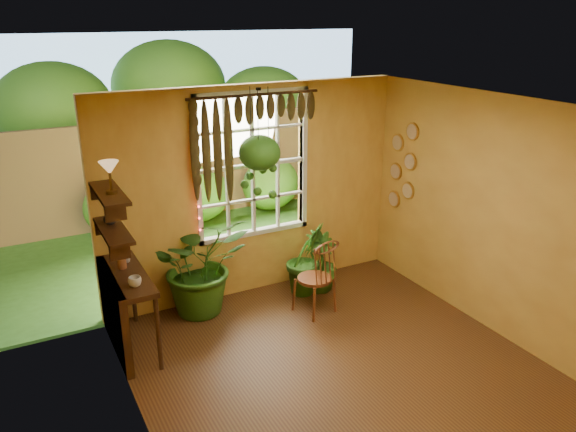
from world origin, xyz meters
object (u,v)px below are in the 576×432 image
Objects in this scene: windsor_chair at (316,288)px; potted_plant_mid at (306,258)px; potted_plant_left at (201,263)px; hanging_basket at (260,156)px; counter_ledge at (119,305)px.

potted_plant_mid is (0.15, 0.52, 0.16)m from windsor_chair.
potted_plant_left reaches higher than windsor_chair.
windsor_chair is 0.89× the size of potted_plant_left.
hanging_basket reaches higher than windsor_chair.
potted_plant_mid is 1.54m from hanging_basket.
hanging_basket is (-0.45, 0.61, 1.58)m from windsor_chair.
windsor_chair is at bearing -105.91° from potted_plant_mid.
counter_ledge is 0.91× the size of hanging_basket.
potted_plant_left reaches higher than counter_ledge.
potted_plant_left is at bearing 172.77° from potted_plant_mid.
windsor_chair reaches higher than counter_ledge.
windsor_chair is at bearing -6.82° from counter_ledge.
potted_plant_left is at bearing 136.44° from windsor_chair.
hanging_basket is (1.85, 0.33, 1.35)m from counter_ledge.
potted_plant_left is at bearing 173.56° from hanging_basket.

